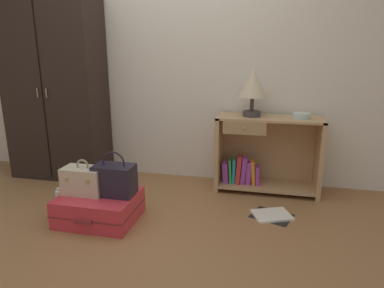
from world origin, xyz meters
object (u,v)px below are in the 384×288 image
bookshelf (263,154)px  open_book_on_floor (272,215)px  table_lamp (253,85)px  suitcase_large (99,207)px  train_case (84,180)px  bowl (301,116)px  handbag (115,179)px  bottle (60,200)px  wardrobe (56,90)px

bookshelf → open_book_on_floor: size_ratio=2.54×
bookshelf → table_lamp: (-0.13, -0.01, 0.67)m
bookshelf → open_book_on_floor: 0.69m
suitcase_large → train_case: train_case is taller
bookshelf → table_lamp: 0.68m
bowl → train_case: (-1.73, -0.93, -0.43)m
handbag → open_book_on_floor: 1.34m
table_lamp → train_case: 1.73m
bookshelf → table_lamp: table_lamp is taller
bookshelf → bowl: bearing=-5.2°
bookshelf → train_case: size_ratio=3.01×
handbag → train_case: bearing=-172.4°
table_lamp → handbag: 1.53m
bowl → bottle: 2.29m
suitcase_large → handbag: bearing=14.0°
open_book_on_floor → bookshelf: bearing=99.8°
train_case → bottle: (-0.29, 0.07, -0.24)m
bookshelf → train_case: bookshelf is taller
bookshelf → train_case: 1.70m
table_lamp → bowl: size_ratio=2.86×
table_lamp → handbag: (-1.02, -0.91, -0.68)m
bowl → train_case: 2.01m
bowl → suitcase_large: bowl is taller
table_lamp → open_book_on_floor: size_ratio=1.14×
train_case → handbag: handbag is taller
handbag → bottle: (-0.54, 0.04, -0.25)m
table_lamp → bowl: table_lamp is taller
bowl → table_lamp: bearing=178.1°
train_case → bottle: bearing=165.6°
bookshelf → bottle: bookshelf is taller
bottle → open_book_on_floor: size_ratio=0.54×
suitcase_large → handbag: size_ratio=1.70×
bottle → train_case: bearing=-14.4°
suitcase_large → handbag: (0.13, 0.03, 0.24)m
bookshelf → bowl: (0.32, -0.03, 0.40)m
bowl → open_book_on_floor: bowl is taller
wardrobe → suitcase_large: (0.91, -0.91, -0.83)m
open_book_on_floor → bottle: bearing=-170.6°
wardrobe → train_case: (0.79, -0.91, -0.61)m
wardrobe → bowl: 2.52m
bookshelf → bottle: bearing=-152.4°
wardrobe → table_lamp: bearing=0.9°
handbag → bottle: handbag is taller
wardrobe → handbag: wardrobe is taller
train_case → handbag: size_ratio=0.91×
bowl → handbag: 1.77m
table_lamp → bottle: table_lamp is taller
wardrobe → train_case: bearing=-49.2°
bowl → bottle: bowl is taller
open_book_on_floor → handbag: bearing=-164.9°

